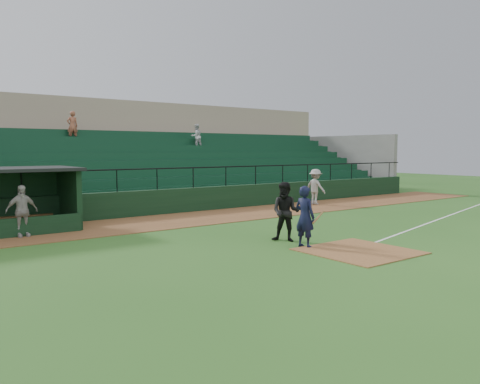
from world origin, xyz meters
TOP-DOWN VIEW (x-y plane):
  - ground at (0.00, 0.00)m, footprint 90.00×90.00m
  - warning_track at (0.00, 8.00)m, footprint 40.00×4.00m
  - home_plate_dirt at (0.00, -1.00)m, footprint 3.00×3.00m
  - foul_line at (8.00, 1.20)m, footprint 17.49×4.44m
  - stadium_structure at (-0.00, 16.46)m, footprint 38.00×13.08m
  - batter_at_plate at (-0.83, 0.49)m, footprint 1.07×0.76m
  - umpire at (-0.66, 1.57)m, footprint 1.18×1.24m
  - runner at (8.03, 8.60)m, footprint 0.85×1.34m
  - dugout_player_a at (-7.58, 7.69)m, footprint 1.10×0.52m

SIDE VIEW (x-z plane):
  - ground at x=0.00m, z-range 0.00..0.00m
  - foul_line at x=8.00m, z-range 0.00..0.01m
  - warning_track at x=0.00m, z-range 0.00..0.03m
  - home_plate_dirt at x=0.00m, z-range 0.00..0.03m
  - dugout_player_a at x=-7.58m, z-range 0.03..1.86m
  - batter_at_plate at x=-0.83m, z-range 0.00..1.96m
  - umpire at x=-0.66m, z-range 0.00..2.01m
  - runner at x=8.03m, z-range 0.03..2.01m
  - stadium_structure at x=0.00m, z-range -0.90..5.50m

